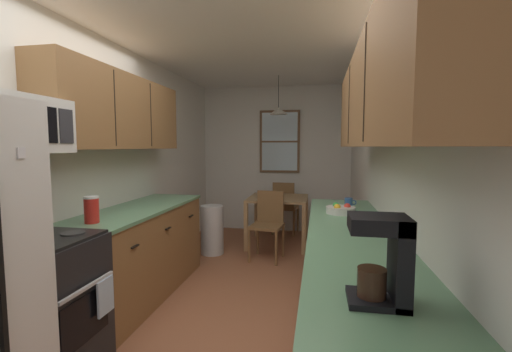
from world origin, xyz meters
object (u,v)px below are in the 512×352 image
dining_table (278,205)px  trash_bin (212,230)px  microwave_over_range (15,125)px  table_serving_bowl (270,196)px  coffee_maker (387,258)px  mug_by_coffeemaker (349,203)px  fruit_bowl (341,209)px  stove_range (42,306)px  dining_chair_far (285,205)px  dining_chair_near (268,221)px  storage_canister (92,210)px

dining_table → trash_bin: 1.08m
microwave_over_range → table_serving_bowl: 3.45m
dining_table → coffee_maker: bearing=-77.0°
dining_table → trash_bin: bearing=-145.2°
dining_table → mug_by_coffeemaker: size_ratio=7.68×
fruit_bowl → trash_bin: bearing=140.6°
microwave_over_range → coffee_maker: size_ratio=1.75×
stove_range → trash_bin: stove_range is taller
dining_chair_far → coffee_maker: size_ratio=2.66×
fruit_bowl → microwave_over_range: bearing=-148.2°
fruit_bowl → stove_range: bearing=-146.8°
microwave_over_range → fruit_bowl: size_ratio=2.28×
dining_chair_far → trash_bin: (-0.90, -1.24, -0.16)m
dining_chair_near → storage_canister: 2.39m
table_serving_bowl → stove_range: bearing=-108.2°
dining_chair_far → mug_by_coffeemaker: bearing=-69.6°
dining_chair_near → fruit_bowl: (0.85, -1.31, 0.44)m
table_serving_bowl → dining_chair_far: bearing=77.9°
dining_chair_near → table_serving_bowl: size_ratio=4.96×
dining_chair_far → microwave_over_range: bearing=-108.6°
trash_bin → coffee_maker: coffee_maker is taller
dining_table → mug_by_coffeemaker: bearing=-61.5°
stove_range → dining_table: bearing=70.4°
dining_chair_far → trash_bin: size_ratio=1.32×
microwave_over_range → coffee_maker: bearing=-12.9°
microwave_over_range → table_serving_bowl: bearing=69.9°
microwave_over_range → mug_by_coffeemaker: bearing=36.1°
stove_range → microwave_over_range: bearing=180.0°
stove_range → trash_bin: bearing=83.6°
trash_bin → stove_range: bearing=-96.4°
dining_table → dining_chair_near: size_ratio=0.98×
stove_range → dining_chair_far: (1.19, 3.87, 0.03)m
stove_range → fruit_bowl: (1.95, 1.28, 0.47)m
dining_table → fruit_bowl: 2.13m
stove_range → mug_by_coffeemaker: bearing=37.6°
mug_by_coffeemaker → table_serving_bowl: bearing=122.9°
dining_chair_near → mug_by_coffeemaker: mug_by_coffeemaker is taller
dining_chair_near → trash_bin: (-0.80, 0.05, -0.16)m
storage_canister → table_serving_bowl: 2.82m
mug_by_coffeemaker → microwave_over_range: bearing=-143.9°
dining_chair_far → mug_by_coffeemaker: 2.49m
stove_range → coffee_maker: 2.15m
trash_bin → coffee_maker: (1.71, -3.12, 0.74)m
mug_by_coffeemaker → table_serving_bowl: 1.87m
dining_table → trash_bin: size_ratio=1.29×
dining_chair_far → coffee_maker: (0.82, -4.35, 0.58)m
dining_chair_near → coffee_maker: (0.91, -3.07, 0.58)m
fruit_bowl → table_serving_bowl: size_ratio=1.43×
fruit_bowl → dining_chair_near: bearing=123.1°
trash_bin → table_serving_bowl: (0.74, 0.51, 0.42)m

